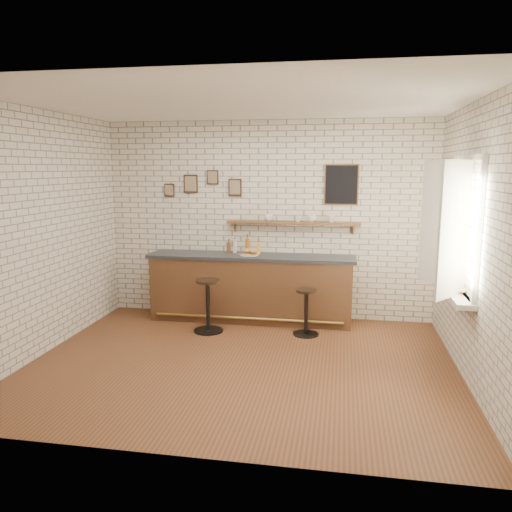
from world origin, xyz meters
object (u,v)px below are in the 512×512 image
Objects in this scene: bitters_bottle_brown at (229,247)px; shelf_cup_b at (298,219)px; bitters_bottle_amber at (247,246)px; condiment_bottle_yellow at (259,248)px; shelf_cup_a at (269,218)px; book_upper at (453,289)px; bar_stool_left at (208,304)px; book_lower at (453,290)px; sandwich_plate at (249,255)px; bar_counter at (251,288)px; bar_stool_right at (306,311)px; ciabatta_sandwich at (250,252)px; bitters_bottle_white at (235,247)px; shelf_cup_c at (312,219)px; shelf_cup_d at (331,219)px.

bitters_bottle_brown is 2.25× the size of shelf_cup_b.
bitters_bottle_amber is (0.29, -0.00, 0.03)m from bitters_bottle_brown.
condiment_bottle_yellow is 0.75m from shelf_cup_b.
book_upper is at bearing -73.93° from shelf_cup_a.
shelf_cup_a is (0.74, 0.83, 1.15)m from bar_stool_left.
bitters_bottle_amber reaches higher than book_lower.
condiment_bottle_yellow is (0.11, 0.17, 0.08)m from sandwich_plate.
shelf_cup_b reaches higher than bar_stool_left.
bar_stool_right is at bearing -31.82° from bar_counter.
bar_stool_left is 8.14× the size of shelf_cup_b.
bitters_bottle_brown is at bearing 154.55° from ciabatta_sandwich.
bitters_bottle_white is 0.20m from bitters_bottle_amber.
shelf_cup_c is (0.89, 0.23, 0.49)m from ciabatta_sandwich.
bar_stool_left is at bearing 114.25° from shelf_cup_c.
bar_stool_right is at bearing -29.94° from sandwich_plate.
condiment_bottle_yellow is 1.50× the size of shelf_cup_c.
bar_counter reaches higher than bar_stool_left.
ciabatta_sandwich reaches higher than book_upper.
condiment_bottle_yellow is at bearing 0.00° from bitters_bottle_white.
bar_stool_left is 1.16× the size of bar_stool_right.
shelf_cup_d is at bearing -96.81° from shelf_cup_c.
ciabatta_sandwich is 0.87m from shelf_cup_b.
bitters_bottle_white is at bearing 0.00° from bitters_bottle_brown.
shelf_cup_c is (0.64, 0.00, -0.00)m from shelf_cup_a.
bar_stool_left is (-0.22, -0.78, -0.70)m from bitters_bottle_white.
sandwich_plate is 0.05m from ciabatta_sandwich.
book_upper is at bearing -33.09° from condiment_bottle_yellow.
bar_stool_right is 2.04m from book_upper.
condiment_bottle_yellow is at bearing 162.61° from shelf_cup_a.
ciabatta_sandwich is 0.39× the size of bar_stool_right.
shelf_cup_a is at bearing 133.44° from shelf_cup_b.
bar_counter is 1.38m from shelf_cup_c.
book_upper is (1.70, -1.68, -0.59)m from shelf_cup_c.
bar_stool_right is at bearing -35.76° from bitters_bottle_amber.
ciabatta_sandwich is 0.33m from bitters_bottle_white.
shelf_cup_d is at bearing 11.01° from ciabatta_sandwich.
bitters_bottle_white is at bearing 160.51° from shelf_cup_d.
bitters_bottle_amber is at bearing -177.06° from book_upper.
shelf_cup_b is at bearing 142.11° from book_lower.
bitters_bottle_amber reaches higher than condiment_bottle_yellow.
condiment_bottle_yellow is 0.92× the size of book_lower.
bar_counter is 1.04m from bar_stool_right.
shelf_cup_a is at bearing 147.97° from book_lower.
bitters_bottle_amber is 1.41m from bar_stool_right.
bar_counter is 0.51m from sandwich_plate.
book_upper is (2.49, -1.62, -0.13)m from condiment_bottle_yellow.
book_upper is (0.00, -0.01, 0.02)m from book_lower.
bitters_bottle_amber is at bearing 112.88° from ciabatta_sandwich.
shelf_cup_a reaches higher than shelf_cup_c.
shelf_cup_d is (1.08, 0.06, 0.46)m from condiment_bottle_yellow.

